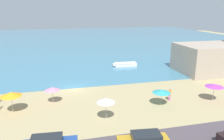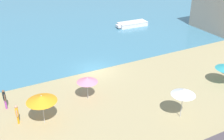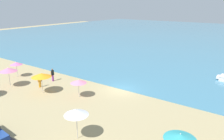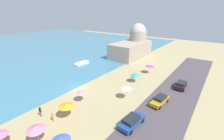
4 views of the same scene
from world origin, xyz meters
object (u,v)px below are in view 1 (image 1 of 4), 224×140
(beach_umbrella_5, at_px, (162,91))
(bather_1, at_px, (170,94))
(skiff_nearshore, at_px, (125,64))
(beach_umbrella_1, at_px, (11,94))
(beach_umbrella_2, at_px, (214,85))
(beach_umbrella_3, at_px, (52,89))
(beach_umbrella_6, at_px, (106,100))

(beach_umbrella_5, height_order, bather_1, beach_umbrella_5)
(bather_1, relative_size, skiff_nearshore, 0.33)
(beach_umbrella_1, relative_size, beach_umbrella_2, 1.08)
(beach_umbrella_3, xyz_separation_m, beach_umbrella_6, (5.62, -6.08, 0.44))
(beach_umbrella_6, bearing_deg, beach_umbrella_2, 7.29)
(beach_umbrella_1, height_order, beach_umbrella_3, beach_umbrella_1)
(beach_umbrella_6, bearing_deg, skiff_nearshore, 68.05)
(beach_umbrella_3, bearing_deg, skiff_nearshore, 47.78)
(beach_umbrella_1, relative_size, bather_1, 1.56)
(beach_umbrella_3, distance_m, beach_umbrella_6, 8.29)
(beach_umbrella_2, bearing_deg, beach_umbrella_5, 177.09)
(beach_umbrella_5, bearing_deg, beach_umbrella_1, 172.98)
(beach_umbrella_1, xyz_separation_m, beach_umbrella_3, (4.49, 1.66, -0.36))
(beach_umbrella_3, xyz_separation_m, skiff_nearshore, (14.53, 16.01, -1.53))
(beach_umbrella_1, bearing_deg, beach_umbrella_6, -23.62)
(beach_umbrella_2, bearing_deg, bather_1, 165.54)
(bather_1, bearing_deg, beach_umbrella_3, 169.41)
(beach_umbrella_1, relative_size, skiff_nearshore, 0.51)
(beach_umbrella_2, distance_m, beach_umbrella_3, 20.79)
(beach_umbrella_6, bearing_deg, beach_umbrella_3, 132.77)
(beach_umbrella_3, distance_m, beach_umbrella_5, 13.68)
(beach_umbrella_5, distance_m, skiff_nearshore, 19.94)
(beach_umbrella_5, bearing_deg, beach_umbrella_2, -2.91)
(beach_umbrella_3, height_order, beach_umbrella_6, beach_umbrella_6)
(beach_umbrella_3, relative_size, skiff_nearshore, 0.43)
(beach_umbrella_6, height_order, skiff_nearshore, beach_umbrella_6)
(beach_umbrella_5, bearing_deg, skiff_nearshore, 85.99)
(beach_umbrella_2, height_order, beach_umbrella_6, beach_umbrella_6)
(beach_umbrella_6, bearing_deg, beach_umbrella_1, 156.38)
(beach_umbrella_5, distance_m, beach_umbrella_6, 7.86)
(beach_umbrella_6, distance_m, skiff_nearshore, 23.90)
(beach_umbrella_3, bearing_deg, beach_umbrella_2, -11.64)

